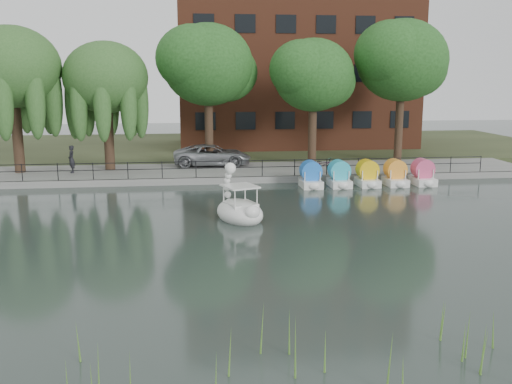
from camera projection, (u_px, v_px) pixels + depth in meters
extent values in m
plane|color=#3F4E47|center=(256.00, 247.00, 21.57)|extent=(120.00, 120.00, 0.00)
cube|color=gray|center=(226.00, 172.00, 37.10)|extent=(40.00, 6.00, 0.40)
cube|color=gray|center=(230.00, 180.00, 34.23)|extent=(40.00, 0.25, 0.40)
cube|color=#47512D|center=(215.00, 147.00, 50.72)|extent=(60.00, 22.00, 0.36)
cylinder|color=black|center=(229.00, 161.00, 34.19)|extent=(32.00, 0.04, 0.04)
cylinder|color=black|center=(229.00, 168.00, 34.27)|extent=(32.00, 0.04, 0.04)
cylinder|color=black|center=(229.00, 168.00, 34.28)|extent=(0.05, 0.05, 1.00)
cube|color=#4C1E16|center=(294.00, 41.00, 49.72)|extent=(20.00, 10.00, 18.00)
cylinder|color=#473323|center=(18.00, 139.00, 35.59)|extent=(0.60, 0.60, 4.20)
ellipsoid|color=#447335|center=(12.00, 67.00, 34.72)|extent=(5.88, 5.88, 5.00)
cylinder|color=#473323|center=(109.00, 140.00, 36.77)|extent=(0.60, 0.60, 3.80)
ellipsoid|color=#447335|center=(106.00, 77.00, 35.98)|extent=(5.32, 5.32, 4.52)
cylinder|color=#473323|center=(209.00, 132.00, 38.44)|extent=(0.60, 0.60, 4.50)
ellipsoid|color=#33742C|center=(208.00, 65.00, 37.55)|extent=(6.00, 6.00, 5.10)
cylinder|color=#473323|center=(312.00, 135.00, 38.82)|extent=(0.60, 0.60, 4.05)
ellipsoid|color=#33742C|center=(313.00, 75.00, 38.03)|extent=(5.40, 5.40, 4.59)
cylinder|color=#473323|center=(399.00, 128.00, 40.49)|extent=(0.60, 0.60, 4.72)
ellipsoid|color=#33742C|center=(402.00, 60.00, 39.57)|extent=(6.30, 6.30, 5.36)
imported|color=gray|center=(212.00, 154.00, 38.46)|extent=(2.90, 6.04, 1.66)
imported|color=gray|center=(323.00, 164.00, 36.04)|extent=(1.34, 1.80, 1.00)
imported|color=black|center=(71.00, 157.00, 35.55)|extent=(0.73, 0.85, 1.98)
ellipsoid|color=white|center=(240.00, 213.00, 25.58)|extent=(2.74, 3.37, 0.65)
cube|color=white|center=(241.00, 206.00, 25.42)|extent=(1.57, 1.63, 0.32)
cube|color=white|center=(240.00, 186.00, 25.29)|extent=(1.77, 1.84, 0.06)
ellipsoid|color=white|center=(252.00, 213.00, 24.44)|extent=(0.82, 0.73, 0.60)
sphere|color=white|center=(230.00, 168.00, 26.05)|extent=(0.52, 0.52, 0.52)
cone|color=black|center=(227.00, 168.00, 26.35)|extent=(0.30, 0.34, 0.22)
cylinder|color=yellow|center=(228.00, 168.00, 26.22)|extent=(0.30, 0.20, 0.28)
cube|color=white|center=(311.00, 184.00, 33.13)|extent=(1.15, 1.70, 0.44)
cylinder|color=blue|center=(311.00, 171.00, 33.08)|extent=(0.90, 1.20, 0.90)
cube|color=white|center=(339.00, 183.00, 33.33)|extent=(1.15, 1.70, 0.44)
cylinder|color=#2DB5D0|center=(339.00, 170.00, 33.28)|extent=(0.90, 1.20, 0.90)
cube|color=white|center=(367.00, 182.00, 33.53)|extent=(1.15, 1.70, 0.44)
cylinder|color=yellow|center=(367.00, 170.00, 33.48)|extent=(0.90, 1.20, 0.90)
cube|color=white|center=(395.00, 182.00, 33.73)|extent=(1.15, 1.70, 0.44)
cylinder|color=orange|center=(395.00, 169.00, 33.68)|extent=(0.90, 1.20, 0.90)
cube|color=white|center=(423.00, 181.00, 33.93)|extent=(1.15, 1.70, 0.44)
cylinder|color=#D94B7A|center=(423.00, 169.00, 33.88)|extent=(0.90, 1.20, 0.90)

